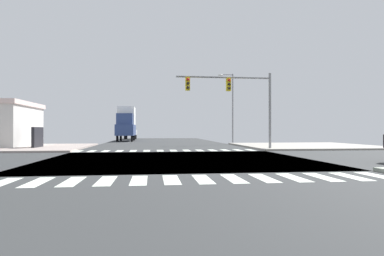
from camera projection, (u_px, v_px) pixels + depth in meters
ground at (177, 160)px, 17.67m from camera, size 90.00×90.00×0.05m
sidewalk_corner_ne at (305, 146)px, 31.14m from camera, size 12.00×12.00×0.14m
sidewalk_corner_nw at (14, 147)px, 28.02m from camera, size 12.00×12.00×0.14m
crosswalk_near at (187, 179)px, 10.39m from camera, size 13.50×2.00×0.01m
crosswalk_far at (167, 151)px, 24.88m from camera, size 13.50×2.00×0.01m
traffic_signal_mast at (233, 92)px, 25.50m from camera, size 7.48×0.55×6.02m
street_lamp at (231, 102)px, 36.98m from camera, size 1.78×0.32×7.84m
pickup_nearside_1 at (130, 132)px, 55.75m from camera, size 2.00×5.10×2.35m
box_truck_queued_1 at (126, 123)px, 46.70m from camera, size 2.40×7.20×4.85m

